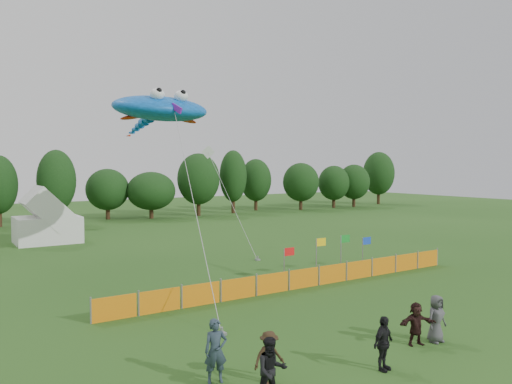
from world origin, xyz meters
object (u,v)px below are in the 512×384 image
tent_right (47,221)px  spectator_f (416,324)px  barrier_fence (304,278)px  spectator_a (216,351)px  spectator_b (271,371)px  stingray_kite (159,110)px  spectator_e (436,319)px  spectator_d (383,343)px  spectator_c (269,357)px

tent_right → spectator_f: tent_right is taller
barrier_fence → spectator_a: (-9.32, -7.54, 0.44)m
spectator_b → spectator_f: 6.87m
spectator_b → stingray_kite: bearing=93.8°
tent_right → stingray_kite: bearing=-73.6°
spectator_a → spectator_e: (8.31, -1.40, -0.08)m
spectator_e → spectator_f: (-0.86, 0.20, -0.09)m
spectator_a → spectator_f: 7.54m
tent_right → spectator_e: 33.46m
spectator_b → spectator_f: spectator_b is taller
spectator_a → spectator_d: size_ratio=1.10×
spectator_a → spectator_d: 5.23m
spectator_d → spectator_f: bearing=6.0°
spectator_a → spectator_f: spectator_a is taller
spectator_a → spectator_d: (4.79, -2.10, -0.09)m
spectator_d → stingray_kite: 21.28m
spectator_d → spectator_f: spectator_d is taller
barrier_fence → spectator_f: spectator_f is taller
spectator_a → spectator_c: 1.58m
stingray_kite → barrier_fence: bearing=-67.2°
spectator_d → spectator_e: (3.52, 0.71, 0.00)m
tent_right → spectator_c: 32.19m
spectator_f → tent_right: bearing=119.3°
tent_right → spectator_d: size_ratio=2.96×
barrier_fence → spectator_f: bearing=-102.1°
stingray_kite → spectator_f: bearing=-83.3°
barrier_fence → spectator_e: spectator_e is taller
barrier_fence → spectator_f: (-1.88, -8.74, 0.27)m
spectator_c → spectator_e: (7.02, -0.50, 0.09)m
tent_right → spectator_e: bearing=-77.6°
barrier_fence → spectator_e: bearing=-96.5°
spectator_b → spectator_e: spectator_b is taller
spectator_b → spectator_d: spectator_b is taller
barrier_fence → spectator_d: (-4.53, -9.64, 0.36)m
spectator_e → stingray_kite: stingray_kite is taller
spectator_d → spectator_e: spectator_e is taller
tent_right → spectator_b: tent_right is taller
spectator_f → spectator_a: bearing=-170.9°
spectator_b → spectator_f: (6.82, 0.77, -0.13)m
spectator_b → spectator_c: (0.66, 1.07, -0.13)m
spectator_f → spectator_c: bearing=-164.5°
spectator_e → spectator_b: bearing=-175.4°
spectator_e → stingray_kite: (-3.02, 18.54, 9.06)m
spectator_b → spectator_d: 4.16m
barrier_fence → spectator_b: bearing=-132.4°
spectator_b → spectator_e: 7.70m
tent_right → spectator_a: tent_right is taller
spectator_a → spectator_d: spectator_a is taller
tent_right → spectator_e: size_ratio=2.94×
spectator_a → spectator_c: size_ratio=1.22×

